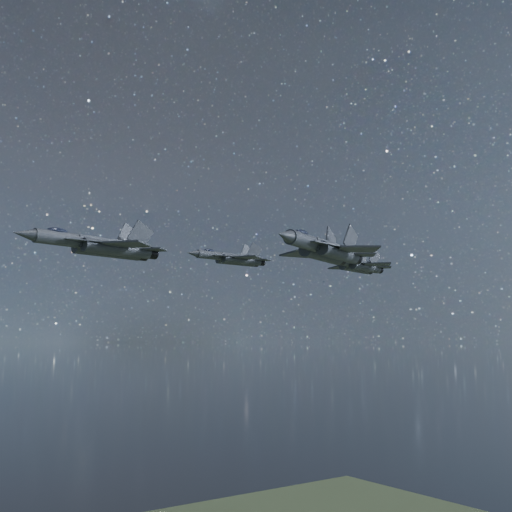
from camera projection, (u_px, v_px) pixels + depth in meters
jet_lead at (102, 246)px, 70.36m from camera, size 18.49×12.80×4.64m
jet_left at (233, 259)px, 98.56m from camera, size 15.13×10.75×3.85m
jet_right at (325, 250)px, 68.53m from camera, size 18.18×12.03×4.64m
jet_slot at (356, 265)px, 100.01m from camera, size 17.37×11.81×4.37m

